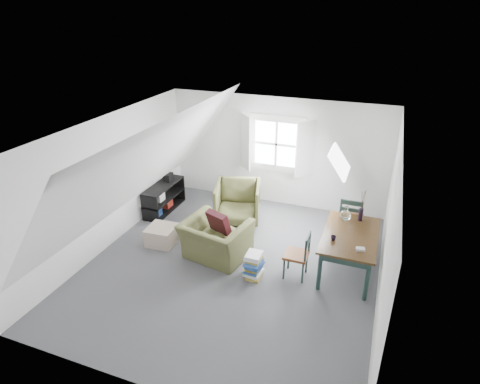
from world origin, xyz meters
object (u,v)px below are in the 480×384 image
at_px(dining_chair_near, 298,255).
at_px(media_shelf, 163,199).
at_px(magazine_stack, 254,266).
at_px(ottoman, 162,235).
at_px(dining_chair_far, 350,219).
at_px(armchair_far, 238,220).
at_px(armchair_near, 216,256).
at_px(dining_table, 350,239).

relative_size(dining_chair_near, media_shelf, 0.69).
distance_m(media_shelf, magazine_stack, 3.15).
relative_size(ottoman, dining_chair_far, 0.53).
relative_size(armchair_far, magazine_stack, 2.14).
height_order(dining_chair_near, media_shelf, dining_chair_near).
xyz_separation_m(dining_chair_near, media_shelf, (-3.41, 1.33, -0.16)).
distance_m(dining_chair_far, magazine_stack, 2.22).
relative_size(armchair_near, media_shelf, 0.92).
xyz_separation_m(armchair_far, dining_chair_far, (2.36, -0.07, 0.52)).
xyz_separation_m(ottoman, dining_chair_far, (3.43, 1.32, 0.34)).
xyz_separation_m(armchair_far, media_shelf, (-1.74, -0.17, 0.28)).
bearing_deg(ottoman, dining_chair_near, -2.33).
distance_m(armchair_near, dining_chair_far, 2.68).
bearing_deg(magazine_stack, dining_table, 26.06).
distance_m(armchair_near, armchair_far, 1.45).
height_order(armchair_near, dining_table, dining_table).
bearing_deg(ottoman, dining_table, 5.48).
bearing_deg(dining_chair_far, ottoman, 25.38).
height_order(media_shelf, magazine_stack, media_shelf).
bearing_deg(armchair_far, dining_chair_near, -57.58).
height_order(armchair_near, media_shelf, media_shelf).
xyz_separation_m(ottoman, dining_table, (3.52, 0.34, 0.48)).
height_order(dining_chair_near, magazine_stack, dining_chair_near).
bearing_deg(magazine_stack, armchair_near, 159.03).
height_order(dining_table, dining_chair_far, dining_chair_far).
bearing_deg(media_shelf, dining_chair_far, 4.97).
relative_size(media_shelf, magazine_stack, 2.75).
distance_m(armchair_far, dining_chair_near, 2.29).
relative_size(dining_chair_far, media_shelf, 0.81).
xyz_separation_m(armchair_far, ottoman, (-1.06, -1.39, 0.18)).
bearing_deg(ottoman, magazine_stack, -10.74).
bearing_deg(magazine_stack, ottoman, 169.26).
distance_m(dining_chair_near, media_shelf, 3.66).
relative_size(dining_chair_near, magazine_stack, 1.90).
height_order(dining_table, magazine_stack, dining_table).
relative_size(dining_table, dining_chair_near, 1.78).
height_order(armchair_far, media_shelf, media_shelf).
bearing_deg(media_shelf, armchair_near, -30.96).
bearing_deg(dining_chair_far, magazine_stack, 55.17).
distance_m(dining_table, dining_chair_near, 0.93).
xyz_separation_m(dining_table, magazine_stack, (-1.48, -0.72, -0.43)).
xyz_separation_m(armchair_near, dining_chair_near, (1.55, -0.05, 0.44)).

